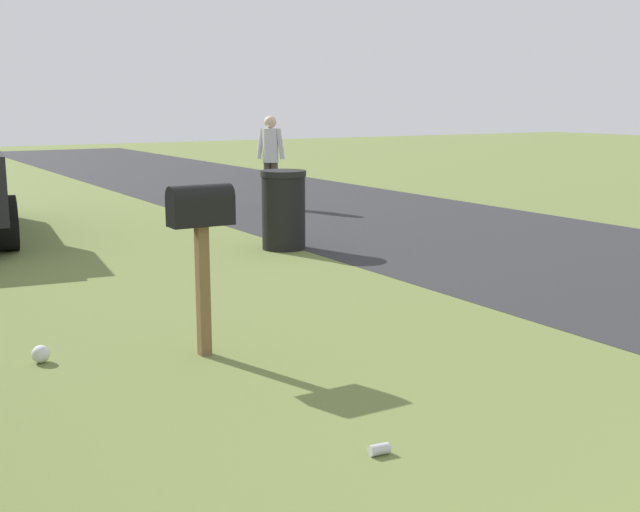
% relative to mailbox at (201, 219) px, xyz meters
% --- Properties ---
extents(mailbox, '(0.22, 0.50, 1.37)m').
position_rel_mailbox_xyz_m(mailbox, '(0.00, 0.00, 0.00)').
color(mailbox, brown).
rests_on(mailbox, ground).
extents(trash_bin, '(0.63, 0.63, 1.08)m').
position_rel_mailbox_xyz_m(trash_bin, '(3.82, -2.81, -0.55)').
color(trash_bin, black).
rests_on(trash_bin, ground).
extents(pedestrian, '(0.37, 0.46, 1.75)m').
position_rel_mailbox_xyz_m(pedestrian, '(7.90, -4.76, -0.08)').
color(pedestrian, '#4C4238').
rests_on(pedestrian, ground).
extents(litter_bag_far_scatter, '(0.14, 0.14, 0.14)m').
position_rel_mailbox_xyz_m(litter_bag_far_scatter, '(0.47, 1.17, -1.03)').
color(litter_bag_far_scatter, silver).
rests_on(litter_bag_far_scatter, ground).
extents(litter_can_midfield_b, '(0.08, 0.13, 0.07)m').
position_rel_mailbox_xyz_m(litter_can_midfield_b, '(-2.25, -0.12, -1.06)').
color(litter_can_midfield_b, silver).
rests_on(litter_can_midfield_b, ground).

